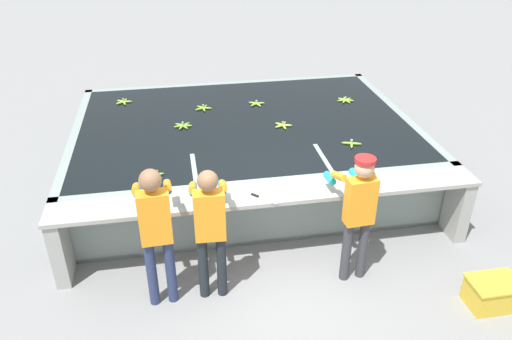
{
  "coord_description": "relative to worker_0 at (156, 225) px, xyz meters",
  "views": [
    {
      "loc": [
        -1.04,
        -4.59,
        3.97
      ],
      "look_at": [
        0.0,
        1.26,
        0.64
      ],
      "focal_mm": 35.0,
      "sensor_mm": 36.0,
      "label": 1
    }
  ],
  "objects": [
    {
      "name": "banana_bunch_floating_4",
      "position": [
        -0.53,
        3.75,
        -0.08
      ],
      "size": [
        0.27,
        0.28,
        0.08
      ],
      "color": "#93BC3D",
      "rests_on": "wash_tank"
    },
    {
      "name": "banana_bunch_floating_5",
      "position": [
        -0.04,
        1.18,
        -0.08
      ],
      "size": [
        0.28,
        0.27,
        0.08
      ],
      "color": "#75A333",
      "rests_on": "wash_tank"
    },
    {
      "name": "wash_tank",
      "position": [
        1.32,
        2.62,
        -0.55
      ],
      "size": [
        5.09,
        3.7,
        0.91
      ],
      "color": "gray",
      "rests_on": "ground"
    },
    {
      "name": "ground_plane",
      "position": [
        1.32,
        0.33,
        -1.0
      ],
      "size": [
        80.0,
        80.0,
        0.0
      ],
      "primitive_type": "plane",
      "color": "gray",
      "rests_on": "ground"
    },
    {
      "name": "crate",
      "position": [
        3.52,
        -0.72,
        -0.83
      ],
      "size": [
        0.55,
        0.39,
        0.32
      ],
      "color": "gold",
      "rests_on": "ground"
    },
    {
      "name": "worker_2",
      "position": [
        2.18,
        0.02,
        -0.05
      ],
      "size": [
        0.44,
        0.72,
        1.58
      ],
      "color": "#38383D",
      "rests_on": "ground"
    },
    {
      "name": "worker_0",
      "position": [
        0.0,
        0.0,
        0.0
      ],
      "size": [
        0.42,
        0.72,
        1.66
      ],
      "color": "navy",
      "rests_on": "ground"
    },
    {
      "name": "worker_1",
      "position": [
        0.55,
        0.02,
        -0.05
      ],
      "size": [
        0.43,
        0.72,
        1.59
      ],
      "color": "#1E2328",
      "rests_on": "ground"
    },
    {
      "name": "knife_1",
      "position": [
        2.45,
        0.58,
        -0.08
      ],
      "size": [
        0.3,
        0.23,
        0.02
      ],
      "color": "silver",
      "rests_on": "work_ledge"
    },
    {
      "name": "banana_bunch_floating_1",
      "position": [
        0.4,
        2.61,
        -0.08
      ],
      "size": [
        0.28,
        0.28,
        0.08
      ],
      "color": "#75A333",
      "rests_on": "wash_tank"
    },
    {
      "name": "banana_bunch_floating_7",
      "position": [
        1.86,
        2.36,
        -0.08
      ],
      "size": [
        0.28,
        0.27,
        0.08
      ],
      "color": "#9EC642",
      "rests_on": "wash_tank"
    },
    {
      "name": "banana_bunch_floating_0",
      "position": [
        2.67,
        1.6,
        -0.08
      ],
      "size": [
        0.28,
        0.28,
        0.08
      ],
      "color": "#7FAD33",
      "rests_on": "wash_tank"
    },
    {
      "name": "work_ledge",
      "position": [
        1.32,
        0.55,
        -0.34
      ],
      "size": [
        5.09,
        0.45,
        0.91
      ],
      "color": "#9E9E99",
      "rests_on": "ground"
    },
    {
      "name": "banana_bunch_floating_2",
      "position": [
        0.75,
        3.24,
        -0.08
      ],
      "size": [
        0.28,
        0.27,
        0.08
      ],
      "color": "#7FAD33",
      "rests_on": "wash_tank"
    },
    {
      "name": "banana_bunch_floating_6",
      "position": [
        1.63,
        3.29,
        -0.08
      ],
      "size": [
        0.27,
        0.28,
        0.08
      ],
      "color": "#93BC3D",
      "rests_on": "wash_tank"
    },
    {
      "name": "knife_0",
      "position": [
        1.17,
        0.47,
        -0.08
      ],
      "size": [
        0.26,
        0.27,
        0.02
      ],
      "color": "silver",
      "rests_on": "work_ledge"
    },
    {
      "name": "banana_bunch_floating_3",
      "position": [
        3.12,
        3.18,
        -0.08
      ],
      "size": [
        0.28,
        0.28,
        0.08
      ],
      "color": "#93BC3D",
      "rests_on": "wash_tank"
    }
  ]
}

